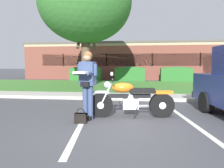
# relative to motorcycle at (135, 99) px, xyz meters

# --- Properties ---
(ground_plane) EXTENTS (140.00, 140.00, 0.00)m
(ground_plane) POSITION_rel_motorcycle_xyz_m (-0.17, -0.81, -0.48)
(ground_plane) COLOR #424247
(curb_strip) EXTENTS (60.00, 0.20, 0.12)m
(curb_strip) POSITION_rel_motorcycle_xyz_m (-0.17, 2.68, -0.42)
(curb_strip) COLOR #ADA89E
(curb_strip) RESTS_ON ground
(concrete_walk) EXTENTS (60.00, 1.50, 0.08)m
(concrete_walk) POSITION_rel_motorcycle_xyz_m (-0.17, 3.53, -0.44)
(concrete_walk) COLOR #ADA89E
(concrete_walk) RESTS_ON ground
(grass_lawn) EXTENTS (60.00, 8.12, 0.06)m
(grass_lawn) POSITION_rel_motorcycle_xyz_m (-0.17, 8.34, -0.45)
(grass_lawn) COLOR #3D752D
(grass_lawn) RESTS_ON ground
(stall_stripe_0) EXTENTS (0.72, 4.38, 0.01)m
(stall_stripe_0) POSITION_rel_motorcycle_xyz_m (-1.24, -0.61, -0.48)
(stall_stripe_0) COLOR silver
(stall_stripe_0) RESTS_ON ground
(stall_stripe_1) EXTENTS (0.72, 4.38, 0.01)m
(stall_stripe_1) POSITION_rel_motorcycle_xyz_m (1.37, -0.61, -0.48)
(stall_stripe_1) COLOR silver
(stall_stripe_1) RESTS_ON ground
(motorcycle) EXTENTS (2.24, 0.82, 1.18)m
(motorcycle) POSITION_rel_motorcycle_xyz_m (0.00, 0.00, 0.00)
(motorcycle) COLOR black
(motorcycle) RESTS_ON ground
(rider_person) EXTENTS (0.53, 0.63, 1.70)m
(rider_person) POSITION_rel_motorcycle_xyz_m (-1.16, -0.42, 0.53)
(rider_person) COLOR black
(rider_person) RESTS_ON ground
(handbag) EXTENTS (0.28, 0.13, 0.36)m
(handbag) POSITION_rel_motorcycle_xyz_m (-1.24, -0.78, -0.34)
(handbag) COLOR black
(handbag) RESTS_ON ground
(shade_tree) EXTENTS (5.45, 5.45, 7.29)m
(shade_tree) POSITION_rel_motorcycle_xyz_m (-3.10, 7.03, 4.48)
(shade_tree) COLOR #4C3D2D
(shade_tree) RESTS_ON ground
(hedge_left) EXTENTS (2.71, 0.90, 1.24)m
(hedge_left) POSITION_rel_motorcycle_xyz_m (-4.52, 12.52, 0.17)
(hedge_left) COLOR #286028
(hedge_left) RESTS_ON ground
(hedge_center_left) EXTENTS (2.49, 0.90, 1.24)m
(hedge_center_left) POSITION_rel_motorcycle_xyz_m (-0.73, 12.52, 0.17)
(hedge_center_left) COLOR #286028
(hedge_center_left) RESTS_ON ground
(hedge_center_right) EXTENTS (2.53, 0.90, 1.24)m
(hedge_center_right) POSITION_rel_motorcycle_xyz_m (3.06, 12.52, 0.17)
(hedge_center_right) COLOR #286028
(hedge_center_right) RESTS_ON ground
(brick_building) EXTENTS (24.59, 10.89, 3.56)m
(brick_building) POSITION_rel_motorcycle_xyz_m (1.18, 19.49, 1.30)
(brick_building) COLOR brown
(brick_building) RESTS_ON ground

